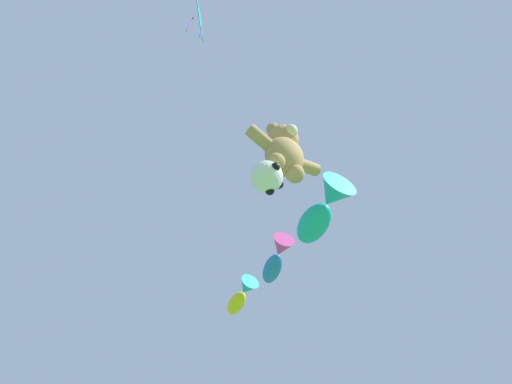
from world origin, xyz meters
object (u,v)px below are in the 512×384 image
at_px(soccer_ball_kite, 267,177).
at_px(diamond_kite, 199,19).
at_px(fish_kite_goldfin, 242,295).
at_px(teddy_bear_kite, 284,151).
at_px(fish_kite_teal, 323,209).
at_px(fish_kite_cobalt, 277,258).

height_order(soccer_ball_kite, diamond_kite, diamond_kite).
relative_size(fish_kite_goldfin, diamond_kite, 0.63).
height_order(teddy_bear_kite, soccer_ball_kite, teddy_bear_kite).
distance_m(fish_kite_teal, diamond_kite, 6.92).
xyz_separation_m(fish_kite_cobalt, fish_kite_goldfin, (0.32, 2.52, 0.77)).
xyz_separation_m(fish_kite_cobalt, diamond_kite, (-5.47, -3.91, 3.75)).
bearing_deg(teddy_bear_kite, diamond_kite, -171.02).
bearing_deg(fish_kite_teal, soccer_ball_kite, -159.69).
xyz_separation_m(fish_kite_teal, fish_kite_cobalt, (0.04, 2.34, 0.24)).
bearing_deg(fish_kite_teal, fish_kite_goldfin, 85.76).
distance_m(soccer_ball_kite, diamond_kite, 6.80).
height_order(fish_kite_goldfin, diamond_kite, diamond_kite).
distance_m(soccer_ball_kite, fish_kite_teal, 3.59).
relative_size(soccer_ball_kite, diamond_kite, 0.30).
bearing_deg(diamond_kite, fish_kite_teal, 16.14).
bearing_deg(teddy_bear_kite, fish_kite_teal, 26.13).
relative_size(teddy_bear_kite, diamond_kite, 0.83).
relative_size(fish_kite_cobalt, diamond_kite, 0.69).
bearing_deg(fish_kite_goldfin, diamond_kite, -132.02).
distance_m(teddy_bear_kite, diamond_kite, 5.56).
bearing_deg(fish_kite_goldfin, fish_kite_teal, -94.24).
bearing_deg(fish_kite_cobalt, teddy_bear_kite, -122.79).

